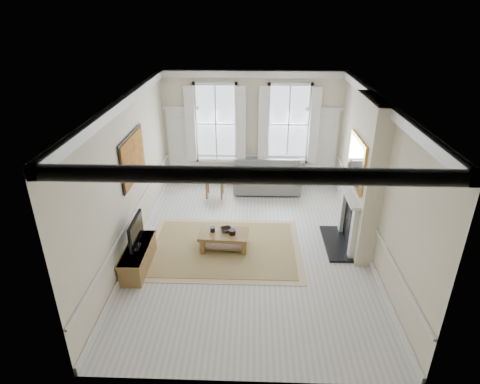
{
  "coord_description": "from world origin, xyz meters",
  "views": [
    {
      "loc": [
        0.04,
        -7.76,
        5.11
      ],
      "look_at": [
        -0.24,
        0.32,
        1.25
      ],
      "focal_mm": 30.0,
      "sensor_mm": 36.0,
      "label": 1
    }
  ],
  "objects_px": {
    "side_table": "(214,180)",
    "coffee_table": "(224,236)",
    "sofa": "(267,179)",
    "tv_stand": "(138,258)"
  },
  "relations": [
    {
      "from": "sofa",
      "to": "side_table",
      "type": "relative_size",
      "value": 3.0
    },
    {
      "from": "side_table",
      "to": "coffee_table",
      "type": "bearing_deg",
      "value": -80.58
    },
    {
      "from": "side_table",
      "to": "tv_stand",
      "type": "xyz_separation_m",
      "value": [
        -1.29,
        -3.5,
        -0.25
      ]
    },
    {
      "from": "coffee_table",
      "to": "tv_stand",
      "type": "bearing_deg",
      "value": -152.47
    },
    {
      "from": "coffee_table",
      "to": "tv_stand",
      "type": "distance_m",
      "value": 1.91
    },
    {
      "from": "coffee_table",
      "to": "tv_stand",
      "type": "xyz_separation_m",
      "value": [
        -1.74,
        -0.78,
        -0.08
      ]
    },
    {
      "from": "side_table",
      "to": "coffee_table",
      "type": "height_order",
      "value": "side_table"
    },
    {
      "from": "coffee_table",
      "to": "side_table",
      "type": "bearing_deg",
      "value": 102.73
    },
    {
      "from": "coffee_table",
      "to": "tv_stand",
      "type": "relative_size",
      "value": 0.81
    },
    {
      "from": "sofa",
      "to": "coffee_table",
      "type": "bearing_deg",
      "value": -108.42
    }
  ]
}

